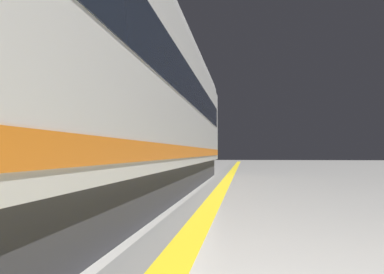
% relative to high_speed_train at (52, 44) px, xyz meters
% --- Properties ---
extents(safety_line_strip, '(0.36, 80.00, 0.01)m').
position_rel_high_speed_train_xyz_m(safety_line_strip, '(2.03, 2.49, -2.50)').
color(safety_line_strip, yellow).
rests_on(safety_line_strip, ground).
extents(tactile_edge_band, '(0.54, 80.00, 0.01)m').
position_rel_high_speed_train_xyz_m(tactile_edge_band, '(1.74, 2.49, -2.50)').
color(tactile_edge_band, slate).
rests_on(tactile_edge_band, ground).
extents(high_speed_train, '(2.94, 28.86, 4.97)m').
position_rel_high_speed_train_xyz_m(high_speed_train, '(0.00, 0.00, 0.00)').
color(high_speed_train, '#38383D').
rests_on(high_speed_train, ground).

